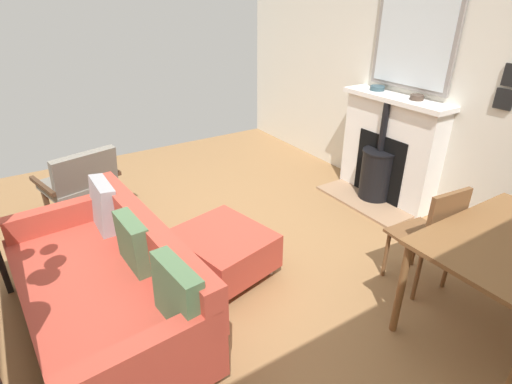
% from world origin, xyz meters
% --- Properties ---
extents(ground_plane, '(4.99, 5.78, 0.01)m').
position_xyz_m(ground_plane, '(0.00, 0.00, -0.00)').
color(ground_plane, olive).
extents(wall_left, '(0.12, 5.78, 2.90)m').
position_xyz_m(wall_left, '(-2.50, 0.00, 1.45)').
color(wall_left, silver).
rests_on(wall_left, ground).
extents(fireplace, '(0.65, 1.22, 1.14)m').
position_xyz_m(fireplace, '(-2.27, -0.01, 0.51)').
color(fireplace, '#9E7A5B').
rests_on(fireplace, ground).
extents(mirror_over_mantel, '(0.04, 0.93, 0.97)m').
position_xyz_m(mirror_over_mantel, '(-2.41, -0.01, 1.69)').
color(mirror_over_mantel, gray).
extents(mantel_bowl_near, '(0.15, 0.15, 0.05)m').
position_xyz_m(mantel_bowl_near, '(-2.32, -0.31, 1.17)').
color(mantel_bowl_near, '#334C56').
rests_on(mantel_bowl_near, fireplace).
extents(mantel_bowl_far, '(0.13, 0.13, 0.05)m').
position_xyz_m(mantel_bowl_far, '(-2.32, 0.20, 1.17)').
color(mantel_bowl_far, '#47382D').
rests_on(mantel_bowl_far, fireplace).
extents(sofa, '(1.01, 1.86, 0.80)m').
position_xyz_m(sofa, '(0.80, 0.34, 0.34)').
color(sofa, '#B2B2B7').
rests_on(sofa, ground).
extents(ottoman, '(0.77, 0.83, 0.38)m').
position_xyz_m(ottoman, '(-0.11, 0.25, 0.23)').
color(ottoman, '#B2B2B7').
rests_on(ottoman, ground).
extents(armchair_accent, '(0.79, 0.73, 0.78)m').
position_xyz_m(armchair_accent, '(0.66, -1.23, 0.45)').
color(armchair_accent, '#4C3321').
rests_on(armchair_accent, ground).
extents(dining_chair_near_fireplace, '(0.44, 0.44, 0.88)m').
position_xyz_m(dining_chair_near_fireplace, '(-1.33, 1.24, 0.51)').
color(dining_chair_near_fireplace, brown).
rests_on(dining_chair_near_fireplace, ground).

